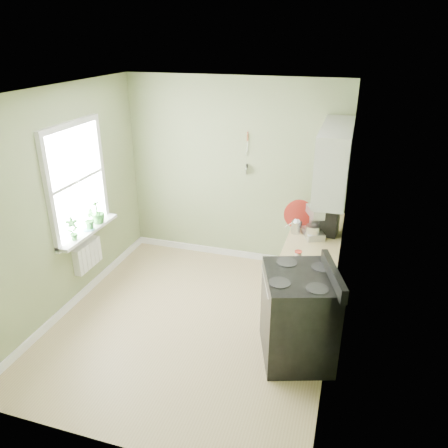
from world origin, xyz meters
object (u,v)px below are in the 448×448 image
(kettle, at_px, (296,226))
(stove, at_px, (298,315))
(coffee_maker, at_px, (329,222))
(stand_mixer, at_px, (314,223))

(kettle, bearing_deg, stove, -78.81)
(coffee_maker, bearing_deg, stove, -97.62)
(stove, relative_size, stand_mixer, 2.70)
(kettle, xyz_separation_m, coffee_maker, (0.39, 0.09, 0.07))
(stove, distance_m, kettle, 1.28)
(stand_mixer, bearing_deg, coffee_maker, 31.72)
(kettle, bearing_deg, stand_mixer, -5.13)
(kettle, distance_m, coffee_maker, 0.41)
(stand_mixer, bearing_deg, stove, -89.70)
(stand_mixer, height_order, kettle, stand_mixer)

